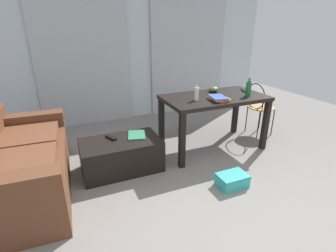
{
  "coord_description": "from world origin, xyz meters",
  "views": [
    {
      "loc": [
        -1.42,
        -1.14,
        1.69
      ],
      "look_at": [
        -0.18,
        1.75,
        0.43
      ],
      "focal_mm": 27.1,
      "sensor_mm": 36.0,
      "label": 1
    }
  ],
  "objects_px": {
    "craft_table": "(214,103)",
    "couch": "(19,166)",
    "bottle_near": "(248,89)",
    "shoebox": "(232,180)",
    "wire_chair": "(258,103)",
    "tv_remote_on_table": "(243,90)",
    "tv_remote_primary": "(111,137)",
    "bowl": "(214,89)",
    "book_stack": "(218,98)",
    "magazine": "(137,135)",
    "coffee_table": "(121,155)",
    "bottle_far": "(196,94)"
  },
  "relations": [
    {
      "from": "couch",
      "to": "bowl",
      "type": "bearing_deg",
      "value": 7.42
    },
    {
      "from": "couch",
      "to": "bottle_near",
      "type": "height_order",
      "value": "bottle_near"
    },
    {
      "from": "coffee_table",
      "to": "tv_remote_primary",
      "type": "xyz_separation_m",
      "value": [
        -0.09,
        0.11,
        0.21
      ]
    },
    {
      "from": "tv_remote_on_table",
      "to": "magazine",
      "type": "distance_m",
      "value": 1.74
    },
    {
      "from": "coffee_table",
      "to": "craft_table",
      "type": "bearing_deg",
      "value": 3.68
    },
    {
      "from": "bottle_near",
      "to": "couch",
      "type": "bearing_deg",
      "value": 178.83
    },
    {
      "from": "bowl",
      "to": "magazine",
      "type": "bearing_deg",
      "value": -169.35
    },
    {
      "from": "wire_chair",
      "to": "bowl",
      "type": "height_order",
      "value": "bowl"
    },
    {
      "from": "craft_table",
      "to": "wire_chair",
      "type": "distance_m",
      "value": 0.95
    },
    {
      "from": "craft_table",
      "to": "couch",
      "type": "bearing_deg",
      "value": -177.17
    },
    {
      "from": "craft_table",
      "to": "magazine",
      "type": "relative_size",
      "value": 5.04
    },
    {
      "from": "couch",
      "to": "coffee_table",
      "type": "height_order",
      "value": "couch"
    },
    {
      "from": "bottle_far",
      "to": "shoebox",
      "type": "distance_m",
      "value": 1.16
    },
    {
      "from": "wire_chair",
      "to": "tv_remote_on_table",
      "type": "distance_m",
      "value": 0.46
    },
    {
      "from": "coffee_table",
      "to": "bottle_near",
      "type": "relative_size",
      "value": 3.77
    },
    {
      "from": "magazine",
      "to": "shoebox",
      "type": "relative_size",
      "value": 0.84
    },
    {
      "from": "magazine",
      "to": "couch",
      "type": "bearing_deg",
      "value": -159.73
    },
    {
      "from": "craft_table",
      "to": "bowl",
      "type": "relative_size",
      "value": 9.95
    },
    {
      "from": "bottle_near",
      "to": "book_stack",
      "type": "xyz_separation_m",
      "value": [
        -0.49,
        -0.01,
        -0.08
      ]
    },
    {
      "from": "wire_chair",
      "to": "tv_remote_on_table",
      "type": "relative_size",
      "value": 4.88
    },
    {
      "from": "bowl",
      "to": "tv_remote_on_table",
      "type": "xyz_separation_m",
      "value": [
        0.44,
        -0.13,
        -0.03
      ]
    },
    {
      "from": "tv_remote_primary",
      "to": "wire_chair",
      "type": "bearing_deg",
      "value": -18.79
    },
    {
      "from": "bottle_near",
      "to": "book_stack",
      "type": "relative_size",
      "value": 0.85
    },
    {
      "from": "bowl",
      "to": "tv_remote_on_table",
      "type": "bearing_deg",
      "value": -16.3
    },
    {
      "from": "craft_table",
      "to": "bottle_near",
      "type": "distance_m",
      "value": 0.5
    },
    {
      "from": "book_stack",
      "to": "tv_remote_on_table",
      "type": "distance_m",
      "value": 0.69
    },
    {
      "from": "craft_table",
      "to": "bottle_near",
      "type": "bearing_deg",
      "value": -23.32
    },
    {
      "from": "tv_remote_primary",
      "to": "magazine",
      "type": "height_order",
      "value": "tv_remote_primary"
    },
    {
      "from": "craft_table",
      "to": "shoebox",
      "type": "distance_m",
      "value": 1.15
    },
    {
      "from": "book_stack",
      "to": "wire_chair",
      "type": "bearing_deg",
      "value": 18.31
    },
    {
      "from": "book_stack",
      "to": "shoebox",
      "type": "height_order",
      "value": "book_stack"
    },
    {
      "from": "wire_chair",
      "to": "shoebox",
      "type": "relative_size",
      "value": 2.55
    },
    {
      "from": "tv_remote_primary",
      "to": "craft_table",
      "type": "bearing_deg",
      "value": -22.39
    },
    {
      "from": "coffee_table",
      "to": "book_stack",
      "type": "height_order",
      "value": "book_stack"
    },
    {
      "from": "bowl",
      "to": "magazine",
      "type": "height_order",
      "value": "bowl"
    },
    {
      "from": "coffee_table",
      "to": "couch",
      "type": "bearing_deg",
      "value": -178.25
    },
    {
      "from": "wire_chair",
      "to": "shoebox",
      "type": "height_order",
      "value": "wire_chair"
    },
    {
      "from": "tv_remote_on_table",
      "to": "magazine",
      "type": "bearing_deg",
      "value": -148.87
    },
    {
      "from": "wire_chair",
      "to": "tv_remote_on_table",
      "type": "height_order",
      "value": "wire_chair"
    },
    {
      "from": "bottle_near",
      "to": "bowl",
      "type": "relative_size",
      "value": 1.78
    },
    {
      "from": "coffee_table",
      "to": "magazine",
      "type": "xyz_separation_m",
      "value": [
        0.23,
        0.07,
        0.2
      ]
    },
    {
      "from": "couch",
      "to": "bowl",
      "type": "height_order",
      "value": "bowl"
    },
    {
      "from": "bowl",
      "to": "book_stack",
      "type": "distance_m",
      "value": 0.45
    },
    {
      "from": "magazine",
      "to": "tv_remote_primary",
      "type": "bearing_deg",
      "value": -171.62
    },
    {
      "from": "bottle_near",
      "to": "shoebox",
      "type": "xyz_separation_m",
      "value": [
        -0.73,
        -0.75,
        -0.81
      ]
    },
    {
      "from": "coffee_table",
      "to": "shoebox",
      "type": "height_order",
      "value": "coffee_table"
    },
    {
      "from": "craft_table",
      "to": "magazine",
      "type": "height_order",
      "value": "craft_table"
    },
    {
      "from": "bottle_far",
      "to": "shoebox",
      "type": "height_order",
      "value": "bottle_far"
    },
    {
      "from": "bottle_near",
      "to": "bowl",
      "type": "distance_m",
      "value": 0.5
    },
    {
      "from": "wire_chair",
      "to": "bowl",
      "type": "bearing_deg",
      "value": 174.62
    }
  ]
}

